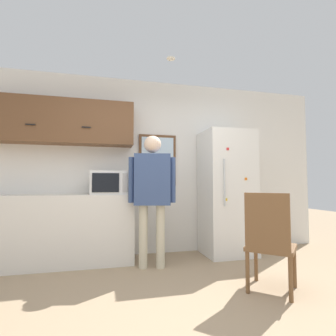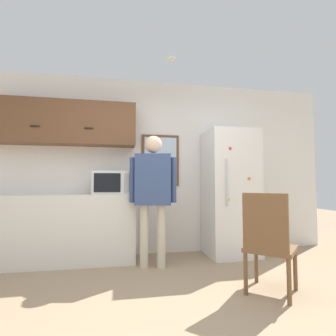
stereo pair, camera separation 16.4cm
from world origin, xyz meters
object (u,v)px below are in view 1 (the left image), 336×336
Objects in this scene: refrigerator at (227,192)px; chair at (269,239)px; microwave at (109,183)px; person at (152,186)px.

chair is (-0.24, -1.40, -0.41)m from refrigerator.
refrigerator reaches higher than microwave.
person is (0.54, -0.33, -0.04)m from microwave.
chair is (0.99, -1.05, -0.51)m from person.
person is 1.28m from refrigerator.
microwave reaches higher than chair.
person reaches higher than chair.
microwave is at bearing -179.46° from refrigerator.
refrigerator is at bearing 26.95° from person.
person is at bearing -31.66° from microwave.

